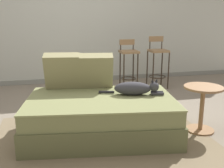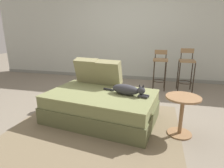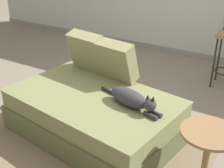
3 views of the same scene
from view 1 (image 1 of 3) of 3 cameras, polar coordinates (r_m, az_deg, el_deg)
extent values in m
plane|color=slate|center=(3.41, -3.66, -8.05)|extent=(16.00, 16.00, 0.00)
cube|color=#B7BCB2|center=(5.38, -8.11, 14.23)|extent=(8.00, 0.10, 2.60)
cube|color=gray|center=(5.47, -7.59, 0.99)|extent=(8.00, 0.02, 0.09)
cube|color=#75664C|center=(2.78, -1.13, -13.34)|extent=(2.33, 2.12, 0.01)
cube|color=brown|center=(3.00, -2.38, -8.66)|extent=(1.76, 1.25, 0.25)
cube|color=olive|center=(2.92, -2.42, -4.69)|extent=(1.72, 1.20, 0.19)
cube|color=#868C57|center=(2.89, -2.44, -3.11)|extent=(1.73, 1.22, 0.02)
cube|color=#847F56|center=(3.25, -10.75, 2.83)|extent=(0.45, 0.32, 0.45)
cube|color=#847F56|center=(3.23, -3.53, 2.92)|extent=(0.45, 0.32, 0.44)
ellipsoid|color=#333338|center=(2.98, 4.52, -0.95)|extent=(0.45, 0.27, 0.15)
sphere|color=#333338|center=(3.00, 9.17, -0.57)|extent=(0.11, 0.11, 0.11)
cone|color=black|center=(2.97, 8.78, 0.77)|extent=(0.03, 0.03, 0.04)
cone|color=black|center=(2.99, 9.67, 0.82)|extent=(0.03, 0.03, 0.04)
cylinder|color=#333338|center=(2.99, 9.89, -2.11)|extent=(0.14, 0.07, 0.04)
cylinder|color=#333338|center=(3.05, 9.73, -1.79)|extent=(0.14, 0.07, 0.04)
cylinder|color=black|center=(3.02, -1.23, -1.77)|extent=(0.18, 0.08, 0.03)
cylinder|color=#2D2319|center=(4.64, 2.60, 2.41)|extent=(0.02, 0.02, 0.68)
cylinder|color=#2D2319|center=(4.72, 5.58, 2.55)|extent=(0.02, 0.02, 0.68)
cylinder|color=#2D2319|center=(4.89, 1.78, 3.01)|extent=(0.02, 0.02, 0.68)
cylinder|color=#2D2319|center=(4.96, 4.63, 3.14)|extent=(0.02, 0.02, 0.68)
torus|color=#2D2319|center=(4.83, 3.62, 1.24)|extent=(0.27, 0.27, 0.02)
cube|color=olive|center=(4.74, 3.71, 7.03)|extent=(0.32, 0.32, 0.04)
cylinder|color=#2D2319|center=(4.82, 1.90, 8.02)|extent=(0.02, 0.02, 0.18)
cylinder|color=#2D2319|center=(4.89, 4.64, 8.07)|extent=(0.02, 0.02, 0.18)
cube|color=olive|center=(4.85, 3.29, 9.10)|extent=(0.28, 0.03, 0.10)
cylinder|color=#2D2319|center=(4.80, 8.94, 2.64)|extent=(0.02, 0.02, 0.68)
cylinder|color=#2D2319|center=(4.92, 12.20, 2.78)|extent=(0.02, 0.02, 0.68)
cylinder|color=#2D2319|center=(5.07, 7.66, 3.32)|extent=(0.02, 0.02, 0.68)
cylinder|color=#2D2319|center=(5.19, 10.78, 3.44)|extent=(0.02, 0.02, 0.68)
torus|color=#2D2319|center=(5.02, 9.83, 1.61)|extent=(0.32, 0.32, 0.02)
cube|color=olive|center=(4.94, 10.07, 7.13)|extent=(0.32, 0.32, 0.04)
cylinder|color=#2D2319|center=(5.00, 8.25, 8.38)|extent=(0.02, 0.02, 0.23)
cylinder|color=#2D2319|center=(5.09, 10.79, 8.38)|extent=(0.02, 0.02, 0.23)
cube|color=olive|center=(5.04, 9.58, 9.67)|extent=(0.28, 0.03, 0.10)
cylinder|color=olive|center=(3.21, 18.93, -5.35)|extent=(0.05, 0.05, 0.51)
cylinder|color=olive|center=(3.30, 18.58, -9.40)|extent=(0.32, 0.32, 0.02)
cylinder|color=olive|center=(3.13, 19.33, -0.70)|extent=(0.44, 0.44, 0.02)
camera|label=2|loc=(1.33, 71.28, 7.55)|focal=30.00mm
camera|label=3|loc=(2.16, 65.92, 21.67)|focal=50.00mm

